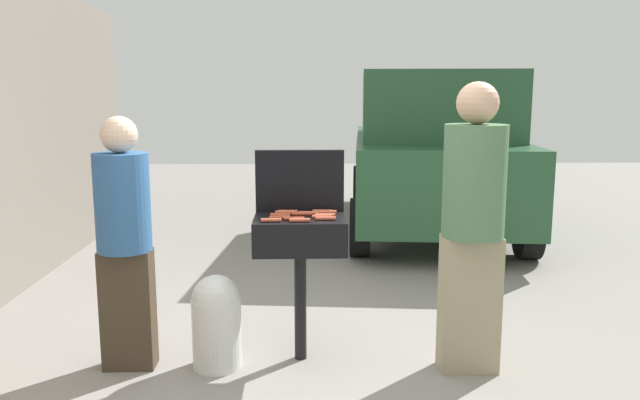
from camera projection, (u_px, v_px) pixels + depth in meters
ground_plane at (306, 374)px, 4.01m from camera, size 24.00×24.00×0.00m
bbq_grill at (300, 239)px, 4.11m from camera, size 0.60×0.44×0.97m
grill_lid_open at (300, 181)px, 4.27m from camera, size 0.60×0.05×0.42m
hot_dog_0 at (300, 220)px, 3.93m from camera, size 0.13×0.03×0.03m
hot_dog_1 at (285, 213)px, 4.18m from camera, size 0.13×0.04×0.03m
hot_dog_2 at (302, 214)px, 4.13m from camera, size 0.13×0.03×0.03m
hot_dog_3 at (294, 219)px, 3.98m from camera, size 0.13×0.03×0.03m
hot_dog_4 at (322, 211)px, 4.22m from camera, size 0.13×0.03×0.03m
hot_dog_5 at (327, 212)px, 4.19m from camera, size 0.13×0.04×0.03m
hot_dog_6 at (280, 217)px, 4.02m from camera, size 0.13×0.03×0.03m
hot_dog_7 at (288, 212)px, 4.21m from camera, size 0.13×0.03×0.03m
hot_dog_8 at (326, 218)px, 3.99m from camera, size 0.13×0.03×0.03m
hot_dog_9 at (271, 220)px, 3.93m from camera, size 0.13×0.03×0.03m
hot_dog_10 at (309, 213)px, 4.17m from camera, size 0.13×0.03×0.03m
hot_dog_11 at (322, 217)px, 4.05m from camera, size 0.13×0.04×0.03m
hot_dog_12 at (325, 215)px, 4.09m from camera, size 0.13×0.03×0.03m
hot_dog_13 at (280, 215)px, 4.10m from camera, size 0.13×0.03×0.03m
propane_tank at (217, 320)px, 4.07m from camera, size 0.32×0.32×0.62m
person_left at (124, 235)px, 3.97m from camera, size 0.34×0.34×1.63m
person_right at (473, 218)px, 3.91m from camera, size 0.39×0.39×1.84m
parked_minivan at (430, 151)px, 8.13m from camera, size 2.37×4.56×2.02m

